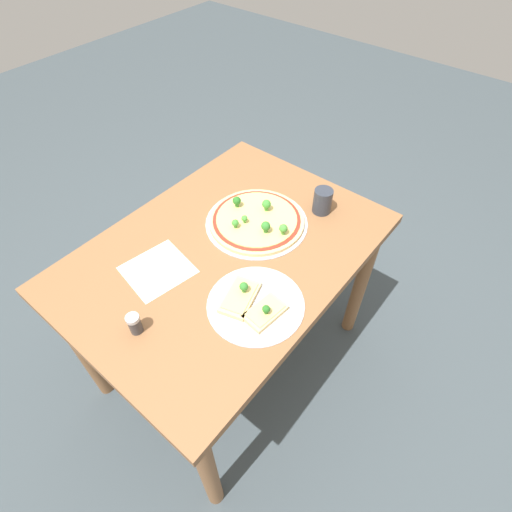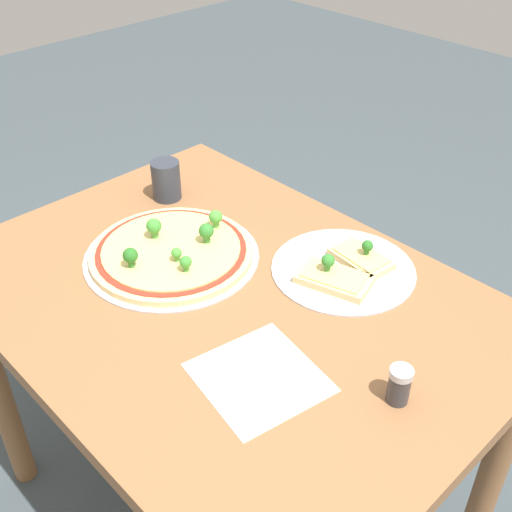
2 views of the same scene
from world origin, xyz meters
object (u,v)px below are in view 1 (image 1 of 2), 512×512
Objects in this scene: dining_table at (227,269)px; condiment_shaker at (135,324)px; drinking_cup at (323,201)px; pizza_tray_whole at (256,220)px; pizza_tray_slice at (253,304)px.

condiment_shaker reaches higher than dining_table.
drinking_cup is at bearing -21.27° from dining_table.
pizza_tray_whole is 5.43× the size of condiment_shaker.
pizza_tray_slice is 4.36× the size of condiment_shaker.
dining_table is at bearing 2.70° from condiment_shaker.
drinking_cup is at bearing 8.84° from pizza_tray_slice.
pizza_tray_whole is (0.17, 0.00, 0.12)m from dining_table.
pizza_tray_whole is at bearing 1.99° from condiment_shaker.
dining_table is at bearing -179.69° from pizza_tray_whole.
pizza_tray_whole reaches higher than dining_table.
drinking_cup is (0.21, -0.15, 0.04)m from pizza_tray_whole.
pizza_tray_slice is at bearing -118.46° from dining_table.
dining_table is 15.98× the size of condiment_shaker.
pizza_tray_whole and condiment_shaker have the same top height.
drinking_cup is at bearing -35.57° from pizza_tray_whole.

